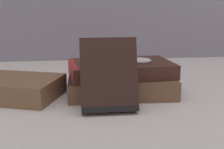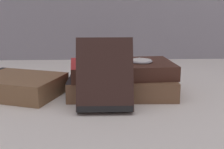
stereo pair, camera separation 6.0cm
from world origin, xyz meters
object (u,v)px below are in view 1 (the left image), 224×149
object	(u,v)px
pocket_watch	(140,60)
book_leaning_front	(111,78)
book_flat_top	(119,69)
book_side_left	(14,88)
book_flat_bottom	(119,85)

from	to	relation	value
pocket_watch	book_leaning_front	bearing A→B (deg)	-125.76
book_flat_top	book_side_left	world-z (taller)	book_flat_top
book_flat_top	pocket_watch	distance (m)	0.05
pocket_watch	book_flat_top	bearing A→B (deg)	179.35
book_flat_top	book_leaning_front	distance (m)	0.12
book_flat_bottom	book_side_left	distance (m)	0.25
book_leaning_front	pocket_watch	bearing A→B (deg)	54.24
book_flat_bottom	book_flat_top	size ratio (longest dim) A/B	1.00
book_leaning_front	pocket_watch	size ratio (longest dim) A/B	2.57
pocket_watch	book_flat_bottom	bearing A→B (deg)	-178.48
book_side_left	pocket_watch	world-z (taller)	pocket_watch
book_flat_bottom	pocket_watch	size ratio (longest dim) A/B	4.36
book_leaning_front	book_flat_bottom	bearing A→B (deg)	74.21
book_flat_top	book_flat_bottom	bearing A→B (deg)	-113.90
book_side_left	book_leaning_front	distance (m)	0.25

